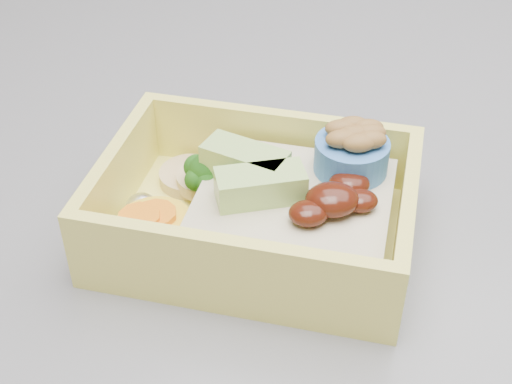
{
  "coord_description": "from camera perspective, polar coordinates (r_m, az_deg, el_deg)",
  "views": [
    {
      "loc": [
        0.11,
        -0.54,
        1.19
      ],
      "look_at": [
        0.14,
        -0.25,
        0.95
      ],
      "focal_mm": 50.0,
      "sensor_mm": 36.0,
      "label": 1
    }
  ],
  "objects": [
    {
      "name": "bento_box",
      "position": [
        0.38,
        0.9,
        -1.18
      ],
      "size": [
        0.19,
        0.17,
        0.06
      ],
      "rotation": [
        0.0,
        0.0,
        -0.33
      ],
      "color": "#EEE462",
      "rests_on": "island"
    }
  ]
}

